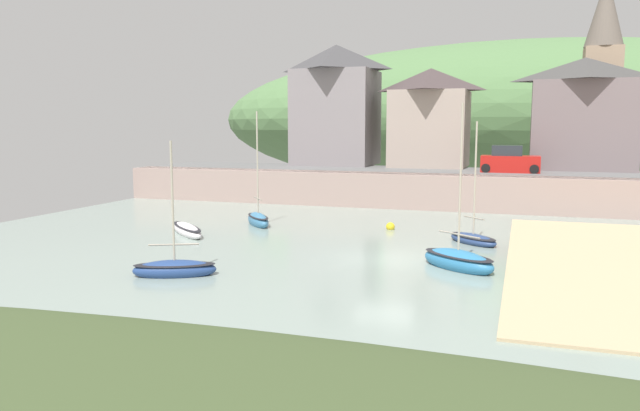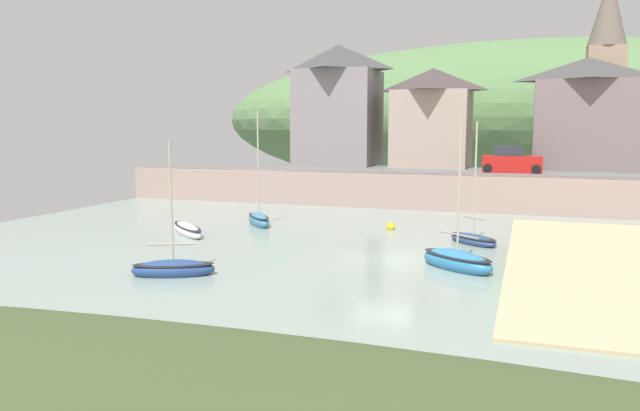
{
  "view_description": "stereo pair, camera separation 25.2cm",
  "coord_description": "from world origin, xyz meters",
  "px_view_note": "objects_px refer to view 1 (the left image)",
  "views": [
    {
      "loc": [
        5.48,
        -25.41,
        5.73
      ],
      "look_at": [
        -4.22,
        3.66,
        1.72
      ],
      "focal_mm": 34.22,
      "sensor_mm": 36.0,
      "label": 1
    },
    {
      "loc": [
        5.72,
        -25.33,
        5.73
      ],
      "look_at": [
        -4.22,
        3.66,
        1.72
      ],
      "focal_mm": 34.22,
      "sensor_mm": 36.0,
      "label": 2
    }
  ],
  "objects_px": {
    "waterfront_building_right": "(583,113)",
    "church_with_spire": "(602,69)",
    "sailboat_tall_mast": "(258,219)",
    "mooring_buoy": "(390,227)",
    "fishing_boat_green": "(187,230)",
    "sailboat_blue_trim": "(473,238)",
    "motorboat_with_cabin": "(458,260)",
    "dinghy_open_wooden": "(175,269)",
    "waterfront_building_centre": "(430,117)",
    "waterfront_building_left": "(336,104)",
    "parked_car_near_slipway": "(509,161)"
  },
  "relations": [
    {
      "from": "fishing_boat_green",
      "to": "motorboat_with_cabin",
      "type": "height_order",
      "value": "motorboat_with_cabin"
    },
    {
      "from": "waterfront_building_right",
      "to": "dinghy_open_wooden",
      "type": "relative_size",
      "value": 1.57
    },
    {
      "from": "waterfront_building_left",
      "to": "church_with_spire",
      "type": "relative_size",
      "value": 0.66
    },
    {
      "from": "church_with_spire",
      "to": "fishing_boat_green",
      "type": "height_order",
      "value": "church_with_spire"
    },
    {
      "from": "sailboat_tall_mast",
      "to": "mooring_buoy",
      "type": "height_order",
      "value": "sailboat_tall_mast"
    },
    {
      "from": "fishing_boat_green",
      "to": "mooring_buoy",
      "type": "relative_size",
      "value": 7.5
    },
    {
      "from": "waterfront_building_centre",
      "to": "waterfront_building_right",
      "type": "height_order",
      "value": "waterfront_building_right"
    },
    {
      "from": "sailboat_blue_trim",
      "to": "motorboat_with_cabin",
      "type": "relative_size",
      "value": 0.89
    },
    {
      "from": "waterfront_building_right",
      "to": "parked_car_near_slipway",
      "type": "height_order",
      "value": "waterfront_building_right"
    },
    {
      "from": "waterfront_building_right",
      "to": "dinghy_open_wooden",
      "type": "bearing_deg",
      "value": -118.69
    },
    {
      "from": "sailboat_blue_trim",
      "to": "waterfront_building_right",
      "type": "bearing_deg",
      "value": 115.78
    },
    {
      "from": "sailboat_blue_trim",
      "to": "sailboat_tall_mast",
      "type": "height_order",
      "value": "sailboat_tall_mast"
    },
    {
      "from": "motorboat_with_cabin",
      "to": "sailboat_tall_mast",
      "type": "distance_m",
      "value": 14.27
    },
    {
      "from": "waterfront_building_centre",
      "to": "sailboat_tall_mast",
      "type": "distance_m",
      "value": 20.73
    },
    {
      "from": "waterfront_building_left",
      "to": "mooring_buoy",
      "type": "bearing_deg",
      "value": -64.02
    },
    {
      "from": "mooring_buoy",
      "to": "motorboat_with_cabin",
      "type": "bearing_deg",
      "value": -61.45
    },
    {
      "from": "waterfront_building_right",
      "to": "church_with_spire",
      "type": "relative_size",
      "value": 0.55
    },
    {
      "from": "waterfront_building_centre",
      "to": "mooring_buoy",
      "type": "height_order",
      "value": "waterfront_building_centre"
    },
    {
      "from": "dinghy_open_wooden",
      "to": "mooring_buoy",
      "type": "height_order",
      "value": "dinghy_open_wooden"
    },
    {
      "from": "church_with_spire",
      "to": "sailboat_blue_trim",
      "type": "height_order",
      "value": "church_with_spire"
    },
    {
      "from": "waterfront_building_left",
      "to": "motorboat_with_cabin",
      "type": "height_order",
      "value": "waterfront_building_left"
    },
    {
      "from": "waterfront_building_left",
      "to": "sailboat_tall_mast",
      "type": "relative_size",
      "value": 1.5
    },
    {
      "from": "waterfront_building_right",
      "to": "mooring_buoy",
      "type": "relative_size",
      "value": 17.12
    },
    {
      "from": "waterfront_building_left",
      "to": "fishing_boat_green",
      "type": "distance_m",
      "value": 23.7
    },
    {
      "from": "fishing_boat_green",
      "to": "dinghy_open_wooden",
      "type": "bearing_deg",
      "value": -19.03
    },
    {
      "from": "waterfront_building_left",
      "to": "motorboat_with_cabin",
      "type": "distance_m",
      "value": 29.91
    },
    {
      "from": "sailboat_blue_trim",
      "to": "sailboat_tall_mast",
      "type": "distance_m",
      "value": 12.47
    },
    {
      "from": "waterfront_building_right",
      "to": "sailboat_tall_mast",
      "type": "bearing_deg",
      "value": -135.33
    },
    {
      "from": "church_with_spire",
      "to": "sailboat_blue_trim",
      "type": "bearing_deg",
      "value": -108.07
    },
    {
      "from": "waterfront_building_left",
      "to": "church_with_spire",
      "type": "distance_m",
      "value": 21.71
    },
    {
      "from": "fishing_boat_green",
      "to": "parked_car_near_slipway",
      "type": "bearing_deg",
      "value": 91.72
    },
    {
      "from": "waterfront_building_centre",
      "to": "sailboat_tall_mast",
      "type": "xyz_separation_m",
      "value": [
        -7.15,
        -18.47,
        -6.12
      ]
    },
    {
      "from": "sailboat_blue_trim",
      "to": "motorboat_with_cabin",
      "type": "xyz_separation_m",
      "value": [
        -0.16,
        -5.67,
        0.08
      ]
    },
    {
      "from": "waterfront_building_left",
      "to": "parked_car_near_slipway",
      "type": "relative_size",
      "value": 2.47
    },
    {
      "from": "motorboat_with_cabin",
      "to": "parked_car_near_slipway",
      "type": "xyz_separation_m",
      "value": [
        1.4,
        21.4,
        2.87
      ]
    },
    {
      "from": "waterfront_building_left",
      "to": "waterfront_building_centre",
      "type": "bearing_deg",
      "value": 0.0
    },
    {
      "from": "waterfront_building_centre",
      "to": "parked_car_near_slipway",
      "type": "relative_size",
      "value": 1.93
    },
    {
      "from": "fishing_boat_green",
      "to": "waterfront_building_right",
      "type": "bearing_deg",
      "value": 90.15
    },
    {
      "from": "fishing_boat_green",
      "to": "mooring_buoy",
      "type": "height_order",
      "value": "fishing_boat_green"
    },
    {
      "from": "motorboat_with_cabin",
      "to": "sailboat_tall_mast",
      "type": "bearing_deg",
      "value": -175.0
    },
    {
      "from": "sailboat_blue_trim",
      "to": "mooring_buoy",
      "type": "relative_size",
      "value": 12.37
    },
    {
      "from": "waterfront_building_centre",
      "to": "parked_car_near_slipway",
      "type": "height_order",
      "value": "waterfront_building_centre"
    },
    {
      "from": "sailboat_blue_trim",
      "to": "church_with_spire",
      "type": "bearing_deg",
      "value": 115.13
    },
    {
      "from": "dinghy_open_wooden",
      "to": "parked_car_near_slipway",
      "type": "xyz_separation_m",
      "value": [
        11.64,
        26.11,
        2.93
      ]
    },
    {
      "from": "waterfront_building_centre",
      "to": "sailboat_blue_trim",
      "type": "distance_m",
      "value": 21.79
    },
    {
      "from": "sailboat_blue_trim",
      "to": "waterfront_building_centre",
      "type": "bearing_deg",
      "value": 147.61
    },
    {
      "from": "waterfront_building_centre",
      "to": "dinghy_open_wooden",
      "type": "distance_m",
      "value": 31.66
    },
    {
      "from": "motorboat_with_cabin",
      "to": "dinghy_open_wooden",
      "type": "xyz_separation_m",
      "value": [
        -10.25,
        -4.71,
        -0.05
      ]
    },
    {
      "from": "sailboat_tall_mast",
      "to": "dinghy_open_wooden",
      "type": "distance_m",
      "value": 12.29
    },
    {
      "from": "fishing_boat_green",
      "to": "waterfront_building_left",
      "type": "bearing_deg",
      "value": 129.6
    }
  ]
}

